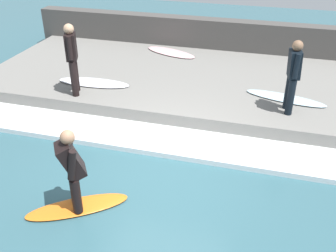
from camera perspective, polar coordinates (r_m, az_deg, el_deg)
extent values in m
plane|color=#335B66|center=(7.14, -1.30, -7.18)|extent=(28.00, 28.00, 0.00)
cube|color=slate|center=(10.26, 4.87, 6.11)|extent=(4.40, 11.16, 0.39)
cube|color=#474442|center=(12.39, 7.25, 12.28)|extent=(0.50, 11.71, 1.25)
cube|color=white|center=(7.96, 0.94, -2.37)|extent=(1.06, 10.60, 0.11)
ellipsoid|color=orange|center=(6.60, -12.98, -11.34)|extent=(1.29, 1.61, 0.06)
cylinder|color=black|center=(6.50, -13.46, -8.31)|extent=(0.15, 0.15, 0.61)
cylinder|color=black|center=(6.28, -13.17, -9.86)|extent=(0.15, 0.15, 0.61)
cube|color=black|center=(6.05, -13.95, -4.70)|extent=(0.54, 0.55, 0.61)
sphere|color=#A87A5B|center=(5.84, -14.40, -1.59)|extent=(0.22, 0.22, 0.22)
cylinder|color=black|center=(6.21, -14.19, -3.38)|extent=(0.11, 0.19, 0.51)
cylinder|color=black|center=(5.85, -13.78, -5.55)|extent=(0.11, 0.19, 0.51)
cylinder|color=black|center=(8.78, 17.08, 4.79)|extent=(0.15, 0.15, 0.78)
cylinder|color=black|center=(8.53, 17.36, 3.99)|extent=(0.15, 0.15, 0.78)
cube|color=black|center=(8.40, 17.90, 8.55)|extent=(0.40, 0.30, 0.58)
sphere|color=#846047|center=(8.28, 18.31, 11.00)|extent=(0.22, 0.22, 0.22)
cylinder|color=black|center=(8.59, 17.70, 9.26)|extent=(0.11, 0.12, 0.50)
cylinder|color=black|center=(8.20, 18.18, 8.23)|extent=(0.11, 0.12, 0.50)
ellipsoid|color=silver|center=(9.33, 16.67, 3.91)|extent=(0.84, 1.87, 0.06)
cylinder|color=black|center=(9.49, -13.32, 7.36)|extent=(0.16, 0.16, 0.83)
cylinder|color=black|center=(9.22, -13.47, 6.67)|extent=(0.16, 0.16, 0.83)
cube|color=black|center=(9.12, -13.92, 11.13)|extent=(0.44, 0.35, 0.59)
sphere|color=tan|center=(9.00, -14.23, 13.51)|extent=(0.22, 0.22, 0.22)
cylinder|color=black|center=(9.31, -13.82, 11.76)|extent=(0.11, 0.11, 0.52)
cylinder|color=black|center=(8.90, -14.08, 10.90)|extent=(0.11, 0.11, 0.52)
ellipsoid|color=silver|center=(9.92, -10.72, 6.22)|extent=(0.62, 1.85, 0.06)
ellipsoid|color=beige|center=(11.85, 0.41, 10.66)|extent=(1.12, 1.75, 0.06)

